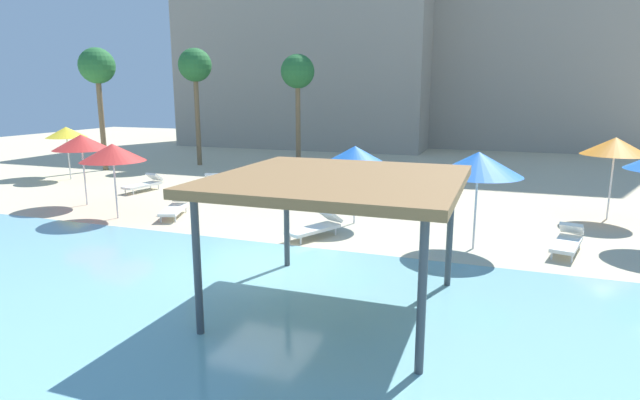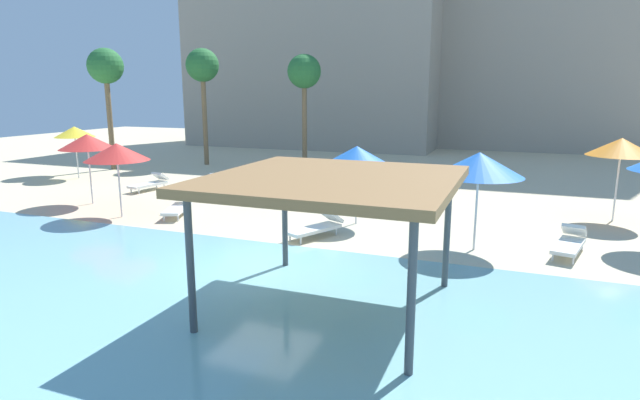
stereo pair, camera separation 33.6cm
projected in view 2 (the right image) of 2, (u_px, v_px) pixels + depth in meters
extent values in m
plane|color=beige|center=(263.00, 262.00, 13.23)|extent=(80.00, 80.00, 0.00)
cube|color=#7AB7C1|center=(115.00, 358.00, 8.44)|extent=(44.00, 13.50, 0.04)
cylinder|color=#42474C|center=(285.00, 217.00, 12.63)|extent=(0.14, 0.14, 2.54)
cylinder|color=#42474C|center=(447.00, 233.00, 11.25)|extent=(0.14, 0.14, 2.54)
cylinder|color=#42474C|center=(191.00, 267.00, 9.06)|extent=(0.14, 0.14, 2.54)
cylinder|color=#42474C|center=(411.00, 299.00, 7.68)|extent=(0.14, 0.14, 2.54)
cube|color=olive|center=(333.00, 180.00, 9.87)|extent=(4.61, 4.61, 0.18)
cylinder|color=silver|center=(356.00, 193.00, 16.88)|extent=(0.06, 0.06, 2.04)
cone|color=blue|center=(357.00, 154.00, 16.61)|extent=(1.94, 1.94, 0.53)
cylinder|color=silver|center=(616.00, 189.00, 17.22)|extent=(0.06, 0.06, 2.22)
cone|color=orange|center=(621.00, 147.00, 16.93)|extent=(2.14, 2.14, 0.59)
cylinder|color=silver|center=(120.00, 189.00, 17.78)|extent=(0.06, 0.06, 1.98)
cone|color=red|center=(117.00, 152.00, 17.52)|extent=(2.17, 2.17, 0.60)
cylinder|color=silver|center=(90.00, 177.00, 19.90)|extent=(0.06, 0.06, 2.13)
cone|color=red|center=(87.00, 142.00, 19.62)|extent=(2.10, 2.10, 0.58)
cylinder|color=silver|center=(476.00, 214.00, 14.05)|extent=(0.06, 0.06, 2.06)
cone|color=blue|center=(479.00, 164.00, 13.77)|extent=(2.38, 2.38, 0.65)
cylinder|color=silver|center=(77.00, 158.00, 25.74)|extent=(0.06, 0.06, 2.07)
cone|color=yellow|center=(74.00, 132.00, 25.47)|extent=(1.91, 1.91, 0.52)
cylinder|color=white|center=(573.00, 260.00, 13.03)|extent=(0.05, 0.05, 0.22)
cylinder|color=white|center=(553.00, 257.00, 13.30)|extent=(0.05, 0.05, 0.22)
cylinder|color=white|center=(582.00, 246.00, 14.19)|extent=(0.05, 0.05, 0.22)
cylinder|color=white|center=(563.00, 244.00, 14.46)|extent=(0.05, 0.05, 0.22)
cube|color=white|center=(568.00, 246.00, 13.71)|extent=(1.00, 1.89, 0.10)
cube|color=white|center=(574.00, 230.00, 14.25)|extent=(0.70, 0.63, 0.40)
cylinder|color=white|center=(178.00, 218.00, 17.34)|extent=(0.05, 0.05, 0.22)
cylinder|color=white|center=(164.00, 218.00, 17.35)|extent=(0.05, 0.05, 0.22)
cylinder|color=white|center=(189.00, 209.00, 18.75)|extent=(0.05, 0.05, 0.22)
cylinder|color=white|center=(176.00, 209.00, 18.76)|extent=(0.05, 0.05, 0.22)
cube|color=white|center=(177.00, 209.00, 18.02)|extent=(1.19, 1.90, 0.10)
cube|color=white|center=(182.00, 197.00, 18.69)|extent=(0.74, 0.68, 0.40)
cylinder|color=white|center=(301.00, 241.00, 14.73)|extent=(0.05, 0.05, 0.22)
cylinder|color=white|center=(290.00, 237.00, 15.07)|extent=(0.05, 0.05, 0.22)
cylinder|color=white|center=(336.00, 232.00, 15.69)|extent=(0.05, 0.05, 0.22)
cylinder|color=white|center=(326.00, 229.00, 16.03)|extent=(0.05, 0.05, 0.22)
cube|color=white|center=(314.00, 229.00, 15.35)|extent=(1.32, 1.88, 0.10)
cube|color=white|center=(331.00, 216.00, 15.78)|extent=(0.76, 0.72, 0.40)
cylinder|color=white|center=(139.00, 191.00, 21.98)|extent=(0.05, 0.05, 0.22)
cylinder|color=white|center=(131.00, 190.00, 22.21)|extent=(0.05, 0.05, 0.22)
cylinder|color=white|center=(164.00, 186.00, 23.20)|extent=(0.05, 0.05, 0.22)
cylinder|color=white|center=(157.00, 185.00, 23.43)|extent=(0.05, 0.05, 0.22)
cube|color=white|center=(148.00, 185.00, 22.67)|extent=(0.86, 1.87, 0.10)
cube|color=white|center=(160.00, 176.00, 23.25)|extent=(0.67, 0.59, 0.40)
cylinder|color=white|center=(218.00, 192.00, 21.82)|extent=(0.05, 0.05, 0.22)
cylinder|color=white|center=(207.00, 192.00, 21.80)|extent=(0.05, 0.05, 0.22)
cylinder|color=white|center=(223.00, 186.00, 23.23)|extent=(0.05, 0.05, 0.22)
cylinder|color=white|center=(212.00, 186.00, 23.20)|extent=(0.05, 0.05, 0.22)
cube|color=white|center=(215.00, 185.00, 22.48)|extent=(1.29, 1.89, 0.10)
cube|color=white|center=(217.00, 176.00, 23.15)|extent=(0.76, 0.71, 0.40)
cylinder|color=brown|center=(110.00, 122.00, 28.41)|extent=(0.28, 0.28, 5.29)
sphere|color=#286B33|center=(105.00, 66.00, 27.79)|extent=(1.90, 1.90, 1.90)
cylinder|color=brown|center=(304.00, 123.00, 29.45)|extent=(0.28, 0.28, 5.05)
sphere|color=#286B33|center=(304.00, 71.00, 28.86)|extent=(1.90, 1.90, 1.90)
cylinder|color=brown|center=(205.00, 119.00, 30.25)|extent=(0.28, 0.28, 5.43)
sphere|color=#286B33|center=(202.00, 65.00, 29.61)|extent=(1.90, 1.90, 1.90)
cube|color=#9E9384|center=(319.00, 38.00, 41.16)|extent=(19.43, 10.03, 16.88)
cube|color=#9E9384|center=(543.00, 1.00, 38.72)|extent=(19.10, 9.15, 21.86)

